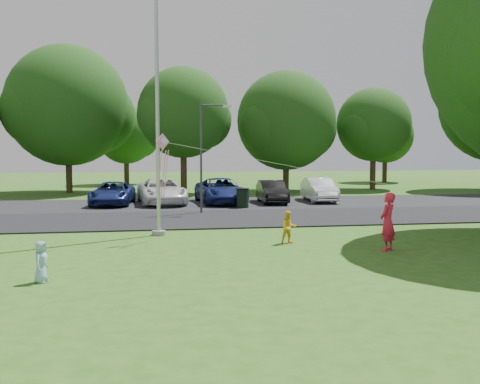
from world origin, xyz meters
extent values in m
plane|color=#2A5817|center=(0.00, 0.00, 0.00)|extent=(120.00, 120.00, 0.00)
cube|color=black|center=(0.00, 9.00, 0.03)|extent=(60.00, 6.00, 0.06)
cube|color=black|center=(0.00, 15.50, 0.03)|extent=(42.00, 7.00, 0.06)
cylinder|color=#B7BABF|center=(-3.50, 5.00, 5.00)|extent=(0.14, 0.14, 10.00)
cylinder|color=gray|center=(-3.50, 5.00, 0.08)|extent=(0.50, 0.50, 0.16)
cylinder|color=#3F3F44|center=(-1.42, 11.16, 2.66)|extent=(0.11, 0.11, 5.31)
cylinder|color=#3F3F44|center=(-0.80, 11.09, 5.18)|extent=(1.24, 0.22, 0.07)
cube|color=silver|center=(-0.18, 11.02, 5.12)|extent=(0.42, 0.24, 0.12)
cylinder|color=black|center=(0.89, 13.00, 0.51)|extent=(0.63, 0.63, 1.01)
cylinder|color=black|center=(0.89, 13.00, 1.04)|extent=(0.68, 0.68, 0.06)
cylinder|color=#332316|center=(-9.60, 25.24, 1.60)|extent=(0.44, 0.44, 3.19)
sphere|color=#153A0F|center=(-9.60, 25.24, 6.17)|extent=(8.50, 8.50, 8.50)
sphere|color=#153A0F|center=(-7.68, 26.09, 5.53)|extent=(5.53, 5.53, 5.53)
sphere|color=#153A0F|center=(-11.30, 24.17, 5.74)|extent=(5.10, 5.10, 5.10)
cylinder|color=#332316|center=(-1.58, 22.90, 1.71)|extent=(0.44, 0.44, 3.43)
sphere|color=#153A0F|center=(-1.58, 22.90, 5.62)|extent=(6.27, 6.27, 6.27)
sphere|color=#153A0F|center=(-0.17, 23.53, 5.15)|extent=(4.07, 4.07, 4.07)
sphere|color=#153A0F|center=(-2.84, 22.12, 5.31)|extent=(3.76, 3.76, 3.76)
cylinder|color=#332316|center=(6.03, 24.17, 1.33)|extent=(0.44, 0.44, 2.66)
sphere|color=#153A0F|center=(6.03, 24.17, 5.20)|extent=(7.27, 7.27, 7.27)
sphere|color=#153A0F|center=(7.66, 24.89, 4.66)|extent=(4.72, 4.72, 4.72)
sphere|color=#153A0F|center=(4.57, 23.26, 4.84)|extent=(4.36, 4.36, 4.36)
cylinder|color=#332316|center=(13.12, 24.89, 1.51)|extent=(0.44, 0.44, 3.02)
sphere|color=#153A0F|center=(13.12, 24.89, 5.00)|extent=(5.67, 5.67, 5.67)
sphere|color=#153A0F|center=(14.39, 25.46, 4.58)|extent=(3.68, 3.68, 3.68)
sphere|color=#153A0F|center=(11.98, 24.18, 4.72)|extent=(3.40, 3.40, 3.40)
cylinder|color=#332316|center=(-6.00, 34.00, 1.30)|extent=(0.44, 0.44, 2.60)
sphere|color=#153A0F|center=(-6.00, 34.00, 4.42)|extent=(5.20, 5.20, 5.20)
sphere|color=#153A0F|center=(-4.83, 34.52, 4.03)|extent=(3.38, 3.38, 3.38)
sphere|color=#153A0F|center=(-7.04, 33.35, 4.16)|extent=(3.12, 3.12, 3.12)
cylinder|color=#332316|center=(18.00, 33.50, 1.30)|extent=(0.44, 0.44, 2.60)
sphere|color=#153A0F|center=(18.00, 33.50, 4.42)|extent=(5.20, 5.20, 5.20)
sphere|color=#153A0F|center=(19.17, 34.02, 4.03)|extent=(3.38, 3.38, 3.38)
sphere|color=#153A0F|center=(16.96, 32.85, 4.16)|extent=(3.12, 3.12, 3.12)
imported|color=navy|center=(-5.89, 15.58, 0.69)|extent=(2.43, 4.66, 1.25)
imported|color=silver|center=(-3.22, 15.71, 0.78)|extent=(2.89, 5.39, 1.44)
imported|color=navy|center=(0.08, 15.49, 0.76)|extent=(2.74, 5.25, 1.41)
imported|color=black|center=(2.96, 15.22, 0.70)|extent=(1.52, 3.92, 1.27)
imported|color=silver|center=(5.89, 15.70, 0.74)|extent=(1.69, 4.19, 1.35)
imported|color=red|center=(3.32, 0.86, 0.89)|extent=(0.76, 0.75, 1.78)
imported|color=yellow|center=(0.68, 2.57, 0.54)|extent=(0.56, 0.45, 1.08)
imported|color=#83B6C8|center=(-6.26, -1.52, 0.48)|extent=(0.39, 0.52, 0.97)
cube|color=pink|center=(-3.35, 3.73, 3.33)|extent=(0.46, 0.35, 0.54)
cube|color=#8CC6E5|center=(-3.30, 3.70, 3.35)|extent=(0.22, 0.18, 0.26)
cylinder|color=white|center=(-0.02, 2.30, 2.67)|extent=(6.68, 2.88, 1.33)
cylinder|color=pink|center=(-3.45, 3.73, 2.35)|extent=(0.18, 0.23, 1.44)
cylinder|color=pink|center=(-3.25, 3.78, 2.24)|extent=(0.20, 0.38, 1.65)
cylinder|color=pink|center=(-3.35, 3.65, 2.13)|extent=(0.22, 0.56, 1.84)
camera|label=1|loc=(-3.67, -14.25, 3.07)|focal=40.00mm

